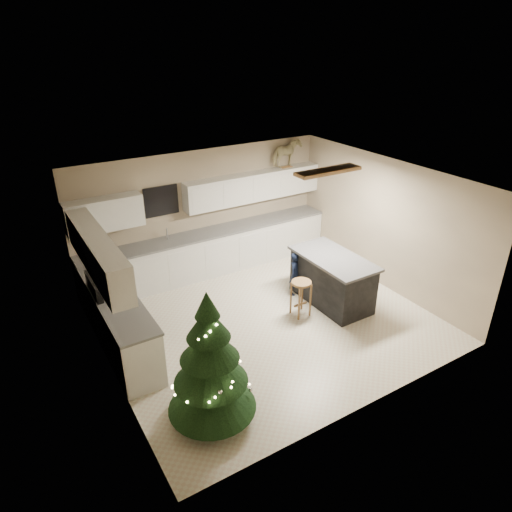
% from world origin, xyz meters
% --- Properties ---
extents(ground_plane, '(5.50, 5.50, 0.00)m').
position_xyz_m(ground_plane, '(0.00, 0.00, 0.00)').
color(ground_plane, beige).
extents(room_shell, '(5.52, 5.02, 2.61)m').
position_xyz_m(room_shell, '(0.02, 0.00, 1.75)').
color(room_shell, tan).
rests_on(room_shell, ground_plane).
extents(cabinetry, '(5.50, 3.20, 2.00)m').
position_xyz_m(cabinetry, '(-0.91, 1.65, 0.76)').
color(cabinetry, silver).
rests_on(cabinetry, ground_plane).
extents(island, '(0.90, 1.70, 0.95)m').
position_xyz_m(island, '(1.42, -0.09, 0.48)').
color(island, black).
rests_on(island, ground_plane).
extents(bar_stool, '(0.36, 0.36, 0.69)m').
position_xyz_m(bar_stool, '(0.64, -0.16, 0.52)').
color(bar_stool, brown).
rests_on(bar_stool, ground_plane).
extents(christmas_tree, '(1.23, 1.18, 1.96)m').
position_xyz_m(christmas_tree, '(-1.85, -1.56, 0.80)').
color(christmas_tree, '#3F2816').
rests_on(christmas_tree, ground_plane).
extents(toddler, '(0.38, 0.33, 0.88)m').
position_xyz_m(toddler, '(1.00, 0.51, 0.44)').
color(toddler, black).
rests_on(toddler, ground_plane).
extents(rocking_horse, '(0.74, 0.44, 0.61)m').
position_xyz_m(rocking_horse, '(1.99, 2.33, 2.31)').
color(rocking_horse, brown).
rests_on(rocking_horse, cabinetry).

